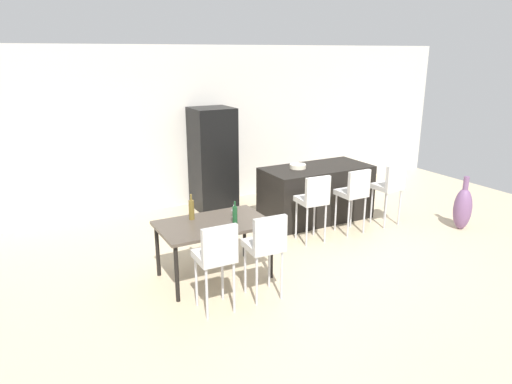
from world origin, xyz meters
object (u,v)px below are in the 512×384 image
object	(u,v)px
dining_table	(213,228)
fruit_bowl	(298,166)
wine_bottle_middle	(235,215)
bar_chair_middle	(354,191)
bar_chair_right	(390,185)
bar_chair_left	(314,198)
kitchen_island	(316,193)
refrigerator	(213,159)
floor_vase	(463,208)
wine_glass_left	(234,208)
wine_bottle_far	(191,209)
dining_chair_near	(216,254)
dining_chair_far	(266,243)

from	to	relation	value
dining_table	fruit_bowl	world-z (taller)	fruit_bowl
wine_bottle_middle	fruit_bowl	distance (m)	2.33
bar_chair_middle	bar_chair_right	bearing A→B (deg)	0.00
bar_chair_left	kitchen_island	bearing A→B (deg)	52.21
bar_chair_middle	wine_bottle_middle	size ratio (longest dim) A/B	3.59
bar_chair_left	refrigerator	distance (m)	2.34
bar_chair_middle	floor_vase	xyz separation A→B (m)	(1.68, -0.71, -0.34)
bar_chair_right	wine_glass_left	bearing A→B (deg)	-174.78
wine_bottle_far	bar_chair_left	bearing A→B (deg)	2.96
dining_chair_near	fruit_bowl	xyz separation A→B (m)	(2.38, 2.04, 0.26)
wine_bottle_middle	fruit_bowl	xyz separation A→B (m)	(1.85, 1.42, 0.10)
kitchen_island	wine_glass_left	world-z (taller)	kitchen_island
dining_chair_far	bar_chair_left	bearing A→B (deg)	37.85
fruit_bowl	dining_chair_far	bearing A→B (deg)	-130.90
bar_chair_left	bar_chair_right	world-z (taller)	same
bar_chair_left	wine_bottle_far	xyz separation A→B (m)	(-1.96, -0.10, 0.17)
bar_chair_left	refrigerator	xyz separation A→B (m)	(-0.66, 2.23, 0.22)
wine_bottle_far	bar_chair_middle	bearing A→B (deg)	2.12
bar_chair_right	fruit_bowl	world-z (taller)	bar_chair_right
bar_chair_left	wine_bottle_middle	world-z (taller)	bar_chair_left
dining_chair_near	dining_chair_far	bearing A→B (deg)	0.01
bar_chair_middle	dining_table	bearing A→B (deg)	-172.30
kitchen_island	dining_table	xyz separation A→B (m)	(-2.41, -1.17, 0.21)
bar_chair_middle	wine_bottle_far	size ratio (longest dim) A/B	3.15
dining_chair_far	wine_bottle_middle	bearing A→B (deg)	97.72
kitchen_island	bar_chair_left	bearing A→B (deg)	-127.79
bar_chair_left	dining_chair_far	distance (m)	1.85
kitchen_island	dining_chair_near	world-z (taller)	dining_chair_near
wine_bottle_far	wine_bottle_middle	size ratio (longest dim) A/B	1.14
kitchen_island	wine_bottle_middle	xyz separation A→B (m)	(-2.19, -1.34, 0.40)
wine_glass_left	fruit_bowl	world-z (taller)	fruit_bowl
bar_chair_right	wine_bottle_middle	bearing A→B (deg)	-170.54
wine_bottle_far	wine_glass_left	size ratio (longest dim) A/B	1.92
bar_chair_middle	dining_chair_near	distance (m)	3.06
wine_bottle_far	fruit_bowl	size ratio (longest dim) A/B	1.24
fruit_bowl	floor_vase	bearing A→B (deg)	-36.98
kitchen_island	wine_bottle_far	distance (m)	2.79
fruit_bowl	bar_chair_middle	bearing A→B (deg)	-63.18
kitchen_island	bar_chair_left	world-z (taller)	bar_chair_left
bar_chair_right	fruit_bowl	bearing A→B (deg)	143.28
kitchen_island	floor_vase	xyz separation A→B (m)	(1.81, -1.54, -0.11)
dining_table	wine_glass_left	size ratio (longest dim) A/B	7.87
dining_chair_near	floor_vase	xyz separation A→B (m)	(4.52, 0.43, -0.34)
bar_chair_middle	wine_bottle_middle	world-z (taller)	bar_chair_middle
wine_glass_left	floor_vase	world-z (taller)	wine_glass_left
refrigerator	wine_bottle_middle	bearing A→B (deg)	-107.94
wine_glass_left	fruit_bowl	xyz separation A→B (m)	(1.75, 1.18, 0.09)
wine_bottle_far	refrigerator	size ratio (longest dim) A/B	0.18
dining_table	wine_bottle_far	size ratio (longest dim) A/B	4.10
bar_chair_left	dining_table	bearing A→B (deg)	-169.03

